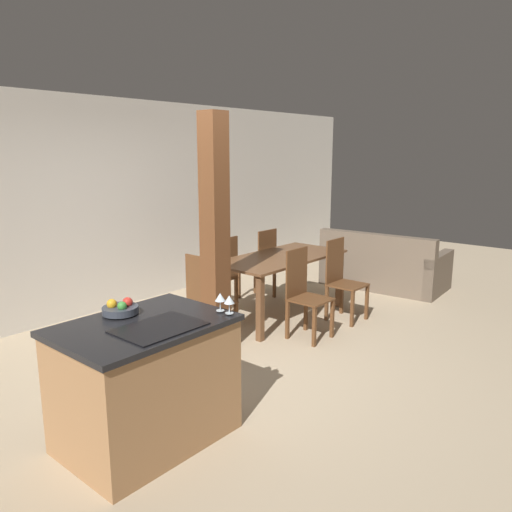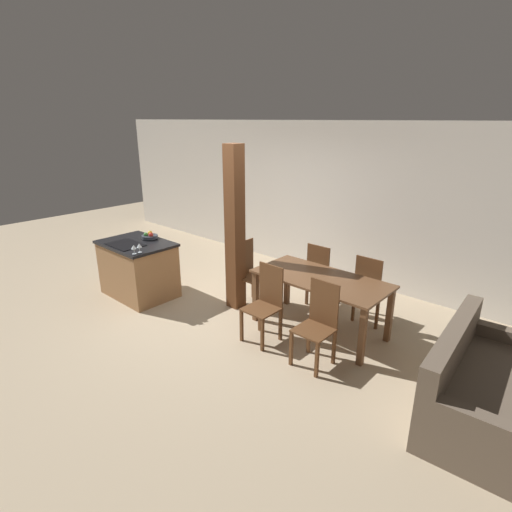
{
  "view_description": "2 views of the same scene",
  "coord_description": "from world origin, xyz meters",
  "px_view_note": "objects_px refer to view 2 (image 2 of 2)",
  "views": [
    {
      "loc": [
        -3.33,
        -3.15,
        2.05
      ],
      "look_at": [
        0.6,
        0.2,
        0.95
      ],
      "focal_mm": 35.0,
      "sensor_mm": 36.0,
      "label": 1
    },
    {
      "loc": [
        4.04,
        -3.62,
        2.73
      ],
      "look_at": [
        0.6,
        0.2,
        0.95
      ],
      "focal_mm": 28.0,
      "sensor_mm": 36.0,
      "label": 2
    }
  ],
  "objects_px": {
    "dining_chair_far_left": "(321,275)",
    "fruit_bowl": "(150,236)",
    "dining_chair_near_left": "(265,302)",
    "wine_glass_middle": "(139,246)",
    "couch": "(487,392)",
    "timber_post": "(235,230)",
    "dining_chair_near_right": "(318,323)",
    "dining_chair_head_end": "(250,272)",
    "dining_chair_far_right": "(370,289)",
    "wine_glass_near": "(134,247)",
    "kitchen_island": "(138,269)",
    "dining_table": "(320,285)"
  },
  "relations": [
    {
      "from": "wine_glass_near",
      "to": "dining_chair_near_right",
      "type": "xyz_separation_m",
      "value": [
        2.7,
        0.67,
        -0.49
      ]
    },
    {
      "from": "dining_chair_near_left",
      "to": "couch",
      "type": "bearing_deg",
      "value": 6.52
    },
    {
      "from": "timber_post",
      "to": "dining_chair_near_right",
      "type": "bearing_deg",
      "value": -13.61
    },
    {
      "from": "kitchen_island",
      "to": "dining_chair_far_left",
      "type": "xyz_separation_m",
      "value": [
        2.41,
        1.61,
        0.06
      ]
    },
    {
      "from": "kitchen_island",
      "to": "dining_chair_far_right",
      "type": "distance_m",
      "value": 3.59
    },
    {
      "from": "fruit_bowl",
      "to": "dining_chair_near_right",
      "type": "relative_size",
      "value": 0.26
    },
    {
      "from": "wine_glass_near",
      "to": "couch",
      "type": "distance_m",
      "value": 4.57
    },
    {
      "from": "dining_table",
      "to": "dining_chair_far_right",
      "type": "bearing_deg",
      "value": 58.22
    },
    {
      "from": "wine_glass_middle",
      "to": "couch",
      "type": "height_order",
      "value": "wine_glass_middle"
    },
    {
      "from": "fruit_bowl",
      "to": "wine_glass_near",
      "type": "relative_size",
      "value": 1.91
    },
    {
      "from": "wine_glass_middle",
      "to": "dining_chair_near_right",
      "type": "bearing_deg",
      "value": 12.02
    },
    {
      "from": "wine_glass_middle",
      "to": "timber_post",
      "type": "relative_size",
      "value": 0.06
    },
    {
      "from": "dining_chair_far_left",
      "to": "dining_chair_head_end",
      "type": "relative_size",
      "value": 1.0
    },
    {
      "from": "dining_table",
      "to": "timber_post",
      "type": "bearing_deg",
      "value": -170.78
    },
    {
      "from": "couch",
      "to": "fruit_bowl",
      "type": "bearing_deg",
      "value": 90.13
    },
    {
      "from": "dining_chair_far_right",
      "to": "timber_post",
      "type": "bearing_deg",
      "value": 26.24
    },
    {
      "from": "dining_chair_head_end",
      "to": "wine_glass_middle",
      "type": "bearing_deg",
      "value": 139.71
    },
    {
      "from": "timber_post",
      "to": "dining_chair_head_end",
      "type": "bearing_deg",
      "value": 68.97
    },
    {
      "from": "kitchen_island",
      "to": "wine_glass_near",
      "type": "height_order",
      "value": "wine_glass_near"
    },
    {
      "from": "dining_chair_far_right",
      "to": "wine_glass_middle",
      "type": "bearing_deg",
      "value": 34.6
    },
    {
      "from": "wine_glass_near",
      "to": "wine_glass_middle",
      "type": "bearing_deg",
      "value": 90.0
    },
    {
      "from": "kitchen_island",
      "to": "fruit_bowl",
      "type": "distance_m",
      "value": 0.55
    },
    {
      "from": "dining_chair_near_left",
      "to": "dining_chair_head_end",
      "type": "xyz_separation_m",
      "value": [
        -0.87,
        0.64,
        0.0
      ]
    },
    {
      "from": "kitchen_island",
      "to": "dining_table",
      "type": "xyz_separation_m",
      "value": [
        2.8,
        0.97,
        0.21
      ]
    },
    {
      "from": "dining_chair_near_right",
      "to": "timber_post",
      "type": "height_order",
      "value": "timber_post"
    },
    {
      "from": "fruit_bowl",
      "to": "dining_chair_near_right",
      "type": "bearing_deg",
      "value": 1.23
    },
    {
      "from": "dining_chair_far_left",
      "to": "timber_post",
      "type": "bearing_deg",
      "value": 42.16
    },
    {
      "from": "wine_glass_near",
      "to": "wine_glass_middle",
      "type": "xyz_separation_m",
      "value": [
        0.0,
        0.09,
        0.0
      ]
    },
    {
      "from": "dining_chair_far_left",
      "to": "fruit_bowl",
      "type": "bearing_deg",
      "value": 29.37
    },
    {
      "from": "wine_glass_middle",
      "to": "dining_table",
      "type": "xyz_separation_m",
      "value": [
        2.3,
        1.22,
        -0.34
      ]
    },
    {
      "from": "dining_chair_near_right",
      "to": "timber_post",
      "type": "xyz_separation_m",
      "value": [
        -1.75,
        0.42,
        0.7
      ]
    },
    {
      "from": "wine_glass_middle",
      "to": "dining_table",
      "type": "distance_m",
      "value": 2.62
    },
    {
      "from": "kitchen_island",
      "to": "dining_chair_far_left",
      "type": "relative_size",
      "value": 1.18
    },
    {
      "from": "dining_chair_far_right",
      "to": "fruit_bowl",
      "type": "bearing_deg",
      "value": 22.92
    },
    {
      "from": "dining_chair_far_right",
      "to": "dining_table",
      "type": "bearing_deg",
      "value": 58.22
    },
    {
      "from": "dining_chair_near_left",
      "to": "dining_chair_near_right",
      "type": "height_order",
      "value": "same"
    },
    {
      "from": "dining_chair_near_left",
      "to": "dining_chair_far_left",
      "type": "bearing_deg",
      "value": 90.0
    },
    {
      "from": "couch",
      "to": "timber_post",
      "type": "bearing_deg",
      "value": 83.75
    },
    {
      "from": "wine_glass_near",
      "to": "timber_post",
      "type": "height_order",
      "value": "timber_post"
    },
    {
      "from": "dining_chair_near_right",
      "to": "dining_chair_head_end",
      "type": "distance_m",
      "value": 1.78
    },
    {
      "from": "wine_glass_middle",
      "to": "dining_chair_far_right",
      "type": "bearing_deg",
      "value": 34.6
    },
    {
      "from": "dining_chair_near_right",
      "to": "timber_post",
      "type": "relative_size",
      "value": 0.41
    },
    {
      "from": "dining_chair_head_end",
      "to": "kitchen_island",
      "type": "bearing_deg",
      "value": 122.21
    },
    {
      "from": "dining_table",
      "to": "timber_post",
      "type": "height_order",
      "value": "timber_post"
    },
    {
      "from": "wine_glass_middle",
      "to": "dining_chair_near_right",
      "type": "relative_size",
      "value": 0.14
    },
    {
      "from": "dining_chair_head_end",
      "to": "timber_post",
      "type": "distance_m",
      "value": 0.73
    },
    {
      "from": "dining_chair_near_left",
      "to": "dining_chair_far_right",
      "type": "distance_m",
      "value": 1.51
    },
    {
      "from": "dining_chair_head_end",
      "to": "timber_post",
      "type": "relative_size",
      "value": 0.41
    },
    {
      "from": "dining_chair_far_right",
      "to": "dining_chair_near_right",
      "type": "bearing_deg",
      "value": 90.0
    },
    {
      "from": "fruit_bowl",
      "to": "wine_glass_near",
      "type": "xyz_separation_m",
      "value": [
        0.51,
        -0.6,
        0.06
      ]
    }
  ]
}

